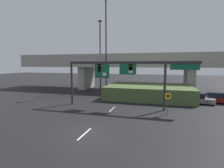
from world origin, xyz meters
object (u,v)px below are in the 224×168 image
speed_limit_sign (168,100)px  parked_sedan_mid_right (220,98)px  signal_gantry (124,70)px  highway_light_pole_far (100,55)px  parked_sedan_near_right (196,98)px  highway_light_pole_near (106,45)px

speed_limit_sign → parked_sedan_mid_right: speed_limit_sign is taller
signal_gantry → highway_light_pole_far: 14.03m
highway_light_pole_far → parked_sedan_near_right: 18.70m
signal_gantry → parked_sedan_near_right: bearing=30.4°
parked_sedan_near_right → highway_light_pole_far: bearing=168.5°
signal_gantry → highway_light_pole_far: (-7.29, 11.71, 2.57)m
signal_gantry → speed_limit_sign: bearing=-18.3°
speed_limit_sign → highway_light_pole_far: size_ratio=0.17×
highway_light_pole_near → highway_light_pole_far: (-1.63, 1.32, -1.69)m
highway_light_pole_near → highway_light_pole_far: highway_light_pole_near is taller
speed_limit_sign → highway_light_pole_far: highway_light_pole_far is taller
parked_sedan_near_right → signal_gantry: bearing=-139.7°
signal_gantry → parked_sedan_mid_right: size_ratio=3.22×
signal_gantry → highway_light_pole_near: (-5.67, 10.39, 4.26)m
signal_gantry → speed_limit_sign: size_ratio=6.63×
highway_light_pole_far → parked_sedan_mid_right: highway_light_pole_far is taller
highway_light_pole_far → parked_sedan_near_right: size_ratio=2.92×
speed_limit_sign → highway_light_pole_far: (-12.37, 13.39, 5.62)m
signal_gantry → parked_sedan_near_right: size_ratio=3.36×
parked_sedan_near_right → speed_limit_sign: bearing=-109.6°
speed_limit_sign → highway_light_pole_near: highway_light_pole_near is taller
speed_limit_sign → parked_sedan_mid_right: bearing=48.6°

